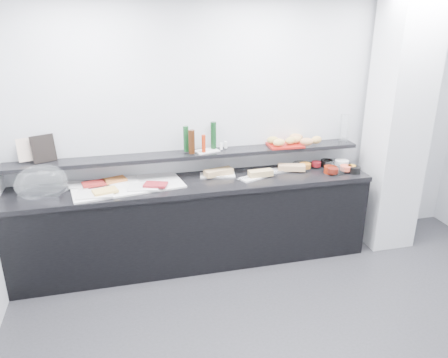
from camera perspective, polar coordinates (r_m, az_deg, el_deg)
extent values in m
cube|color=silver|center=(4.67, 3.77, 6.83)|extent=(5.00, 0.02, 2.70)
cube|color=silver|center=(5.03, 21.64, 6.42)|extent=(0.50, 0.50, 2.70)
cube|color=black|center=(4.57, -3.82, -5.93)|extent=(3.60, 0.60, 0.85)
cube|color=black|center=(4.38, -3.96, -0.67)|extent=(3.62, 0.62, 0.05)
cube|color=black|center=(4.46, -4.44, 3.18)|extent=(3.60, 0.25, 0.04)
cube|color=#AAABB1|center=(4.37, -22.48, -1.71)|extent=(0.44, 0.35, 0.04)
ellipsoid|color=white|center=(4.34, -22.77, -0.44)|extent=(0.54, 0.44, 0.34)
cube|color=white|center=(4.35, -12.45, -0.87)|extent=(1.11, 0.65, 0.01)
cube|color=silver|center=(4.45, -18.58, -0.77)|extent=(0.32, 0.27, 0.01)
cube|color=maroon|center=(4.39, -16.63, -0.57)|extent=(0.24, 0.18, 0.02)
cube|color=white|center=(4.46, -13.02, -0.14)|extent=(0.29, 0.20, 0.01)
cube|color=#C86928|center=(4.43, -14.12, -0.10)|extent=(0.25, 0.20, 0.02)
cube|color=white|center=(4.19, -16.47, -1.88)|extent=(0.34, 0.24, 0.01)
cube|color=#ECBF5B|center=(4.18, -15.27, -1.51)|extent=(0.25, 0.20, 0.02)
cube|color=silver|center=(4.24, -10.46, -1.08)|extent=(0.32, 0.24, 0.01)
cube|color=maroon|center=(4.23, -8.92, -0.72)|extent=(0.25, 0.20, 0.02)
cube|color=white|center=(4.52, -0.86, 0.51)|extent=(0.38, 0.22, 0.01)
cube|color=tan|center=(4.50, -0.72, 0.92)|extent=(0.31, 0.18, 0.06)
cylinder|color=#A8ABAF|center=(4.45, -0.45, 0.32)|extent=(0.16, 0.02, 0.01)
cube|color=white|center=(4.47, 3.96, 0.22)|extent=(0.34, 0.24, 0.01)
cube|color=tan|center=(4.48, 4.81, 0.77)|extent=(0.25, 0.11, 0.06)
cylinder|color=#ABAEB1|center=(4.41, 2.56, 0.10)|extent=(0.16, 0.04, 0.01)
cube|color=white|center=(4.71, 7.50, 1.17)|extent=(0.32, 0.14, 0.01)
cube|color=tan|center=(4.69, 8.82, 1.51)|extent=(0.30, 0.19, 0.06)
cylinder|color=#B5B7BC|center=(4.64, 7.60, 1.01)|extent=(0.16, 0.01, 0.01)
cylinder|color=silver|center=(4.77, 10.07, 1.65)|extent=(0.20, 0.20, 0.07)
cylinder|color=orange|center=(4.77, 10.54, 1.74)|extent=(0.15, 0.15, 0.05)
cylinder|color=black|center=(4.93, 13.25, 2.04)|extent=(0.17, 0.17, 0.07)
cylinder|color=#600D13|center=(4.84, 11.95, 1.94)|extent=(0.13, 0.13, 0.05)
cylinder|color=white|center=(4.92, 13.94, 1.94)|extent=(0.23, 0.23, 0.07)
cylinder|color=white|center=(4.96, 15.14, 2.10)|extent=(0.19, 0.19, 0.05)
cylinder|color=maroon|center=(4.73, 13.71, 1.19)|extent=(0.17, 0.17, 0.07)
cylinder|color=#59150C|center=(4.68, 14.07, 1.08)|extent=(0.12, 0.12, 0.05)
cylinder|color=white|center=(4.74, 14.43, 1.15)|extent=(0.23, 0.23, 0.07)
cylinder|color=#FD5D3D|center=(4.79, 15.63, 1.41)|extent=(0.12, 0.12, 0.05)
cylinder|color=black|center=(4.79, 16.71, 1.14)|extent=(0.15, 0.15, 0.07)
cylinder|color=orange|center=(4.82, 16.32, 1.43)|extent=(0.10, 0.10, 0.05)
cube|color=black|center=(4.47, -22.52, 3.69)|extent=(0.23, 0.15, 0.26)
cube|color=beige|center=(4.50, -24.40, 3.51)|extent=(0.17, 0.09, 0.22)
cube|color=white|center=(4.49, -2.26, 3.69)|extent=(0.27, 0.21, 0.01)
cylinder|color=#103C19|center=(4.43, -4.98, 5.24)|extent=(0.07, 0.07, 0.26)
cylinder|color=#381B0A|center=(4.36, -4.25, 4.86)|extent=(0.08, 0.08, 0.24)
cylinder|color=#0E3517|center=(4.51, -1.38, 5.71)|extent=(0.07, 0.07, 0.28)
cylinder|color=#B42A0C|center=(4.40, -2.68, 4.64)|extent=(0.04, 0.04, 0.18)
cylinder|color=white|center=(4.50, -0.36, 4.31)|extent=(0.03, 0.03, 0.07)
cylinder|color=silver|center=(4.55, 0.22, 4.50)|extent=(0.04, 0.04, 0.07)
cube|color=#9E1711|center=(4.72, 7.96, 4.41)|extent=(0.37, 0.27, 0.02)
ellipsoid|color=#BA9A47|center=(4.70, 6.40, 5.06)|extent=(0.14, 0.10, 0.08)
ellipsoid|color=tan|center=(4.85, 9.21, 5.41)|extent=(0.14, 0.10, 0.08)
ellipsoid|color=#CE854E|center=(4.83, 9.41, 5.36)|extent=(0.15, 0.10, 0.08)
ellipsoid|color=tan|center=(4.62, 7.19, 4.75)|extent=(0.16, 0.13, 0.08)
ellipsoid|color=#C47E4B|center=(4.70, 10.74, 4.82)|extent=(0.16, 0.13, 0.08)
ellipsoid|color=tan|center=(4.79, 11.97, 5.03)|extent=(0.16, 0.13, 0.08)
ellipsoid|color=#B49144|center=(4.71, 8.70, 4.98)|extent=(0.16, 0.14, 0.08)
ellipsoid|color=tan|center=(4.75, 9.39, 5.08)|extent=(0.13, 0.10, 0.08)
cylinder|color=white|center=(4.97, 15.46, 6.38)|extent=(0.11, 0.11, 0.30)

